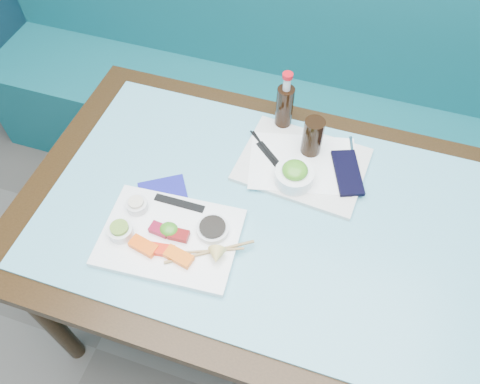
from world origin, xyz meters
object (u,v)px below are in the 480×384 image
(cola_glass, at_px, (313,137))
(dining_table, at_px, (261,229))
(serving_tray, at_px, (302,164))
(blue_napkin, at_px, (164,197))
(cola_bottle_body, at_px, (284,108))
(seaweed_bowl, at_px, (294,176))
(booth_bench, at_px, (312,110))
(sashimi_plate, at_px, (170,237))

(cola_glass, bearing_deg, dining_table, -107.19)
(serving_tray, bearing_deg, blue_napkin, -141.11)
(dining_table, xyz_separation_m, blue_napkin, (-0.28, -0.04, 0.09))
(dining_table, bearing_deg, cola_bottle_body, 95.34)
(seaweed_bowl, bearing_deg, blue_napkin, -154.66)
(booth_bench, distance_m, cola_bottle_body, 0.68)
(booth_bench, relative_size, dining_table, 2.14)
(cola_glass, bearing_deg, sashimi_plate, -124.99)
(sashimi_plate, height_order, serving_tray, sashimi_plate)
(serving_tray, bearing_deg, booth_bench, 101.06)
(booth_bench, height_order, cola_bottle_body, booth_bench)
(booth_bench, bearing_deg, sashimi_plate, -101.96)
(seaweed_bowl, xyz_separation_m, cola_glass, (0.02, 0.13, 0.04))
(serving_tray, height_order, cola_bottle_body, cola_bottle_body)
(cola_bottle_body, xyz_separation_m, blue_napkin, (-0.25, -0.38, -0.07))
(dining_table, height_order, blue_napkin, blue_napkin)
(sashimi_plate, relative_size, serving_tray, 0.99)
(seaweed_bowl, xyz_separation_m, cola_bottle_body, (-0.09, 0.22, 0.04))
(serving_tray, xyz_separation_m, seaweed_bowl, (-0.01, -0.07, 0.03))
(seaweed_bowl, relative_size, cola_bottle_body, 0.74)
(cola_glass, bearing_deg, cola_bottle_body, 140.91)
(cola_glass, bearing_deg, booth_bench, 97.61)
(booth_bench, bearing_deg, seaweed_bowl, -85.34)
(sashimi_plate, bearing_deg, blue_napkin, 116.64)
(sashimi_plate, height_order, seaweed_bowl, seaweed_bowl)
(dining_table, bearing_deg, sashimi_plate, -142.70)
(serving_tray, height_order, blue_napkin, serving_tray)
(booth_bench, distance_m, serving_tray, 0.75)
(serving_tray, relative_size, blue_napkin, 2.74)
(dining_table, bearing_deg, booth_bench, 90.00)
(dining_table, distance_m, cola_glass, 0.31)
(sashimi_plate, bearing_deg, dining_table, 33.13)
(dining_table, distance_m, cola_bottle_body, 0.38)
(serving_tray, xyz_separation_m, blue_napkin, (-0.35, -0.24, -0.00))
(booth_bench, distance_m, cola_glass, 0.75)
(booth_bench, height_order, cola_glass, booth_bench)
(dining_table, relative_size, blue_napkin, 10.38)
(seaweed_bowl, bearing_deg, booth_bench, 94.66)
(booth_bench, distance_m, dining_table, 0.89)
(serving_tray, bearing_deg, seaweed_bowl, -92.62)
(cola_glass, distance_m, blue_napkin, 0.47)
(serving_tray, height_order, cola_glass, cola_glass)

